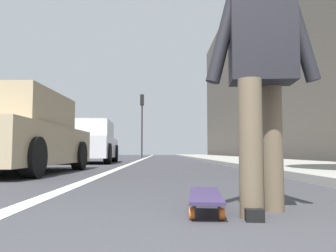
# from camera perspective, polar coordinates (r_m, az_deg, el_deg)

# --- Properties ---
(ground_plane) EXTENTS (80.00, 80.00, 0.00)m
(ground_plane) POSITION_cam_1_polar(r_m,az_deg,el_deg) (10.83, 0.07, -6.37)
(ground_plane) COLOR #38383D
(lane_stripe_white) EXTENTS (52.00, 0.16, 0.01)m
(lane_stripe_white) POSITION_cam_1_polar(r_m,az_deg,el_deg) (20.84, -3.97, -5.37)
(lane_stripe_white) COLOR silver
(lane_stripe_white) RESTS_ON ground
(sidewalk_curb) EXTENTS (52.00, 3.20, 0.11)m
(sidewalk_curb) POSITION_cam_1_polar(r_m,az_deg,el_deg) (19.13, 9.17, -5.27)
(sidewalk_curb) COLOR #9E9B93
(sidewalk_curb) RESTS_ON ground
(building_facade) EXTENTS (40.00, 1.20, 12.72)m
(building_facade) POSITION_cam_1_polar(r_m,az_deg,el_deg) (24.44, 14.22, 9.95)
(building_facade) COLOR #5C544B
(building_facade) RESTS_ON ground
(skateboard) EXTENTS (0.86, 0.28, 0.11)m
(skateboard) POSITION_cam_1_polar(r_m,az_deg,el_deg) (2.33, 6.13, -11.45)
(skateboard) COLOR orange
(skateboard) RESTS_ON ground
(skater_person) EXTENTS (0.45, 0.72, 1.64)m
(skater_person) POSITION_cam_1_polar(r_m,az_deg,el_deg) (2.31, 15.11, 9.71)
(skater_person) COLOR brown
(skater_person) RESTS_ON ground
(parked_car_near) EXTENTS (4.13, 2.04, 1.47)m
(parked_car_near) POSITION_cam_1_polar(r_m,az_deg,el_deg) (6.98, -23.95, -1.37)
(parked_car_near) COLOR tan
(parked_car_near) RESTS_ON ground
(parked_car_mid) EXTENTS (4.15, 2.09, 1.50)m
(parked_car_mid) POSITION_cam_1_polar(r_m,az_deg,el_deg) (12.78, -13.15, -2.69)
(parked_car_mid) COLOR silver
(parked_car_mid) RESTS_ON ground
(traffic_light) EXTENTS (0.33, 0.28, 4.69)m
(traffic_light) POSITION_cam_1_polar(r_m,az_deg,el_deg) (25.92, -4.30, 1.94)
(traffic_light) COLOR #2D2D2D
(traffic_light) RESTS_ON ground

